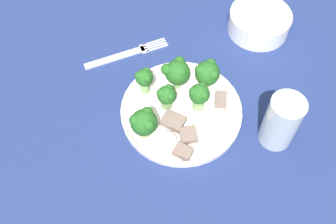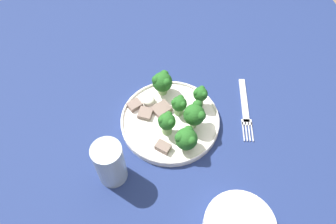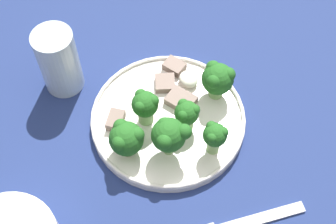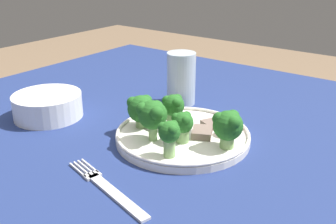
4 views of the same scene
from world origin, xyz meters
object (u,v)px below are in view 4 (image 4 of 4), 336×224
Objects in this scene: fork at (107,188)px; cream_bowl at (48,106)px; dinner_plate at (183,135)px; drinking_glass at (181,81)px.

cream_bowl is (0.11, 0.28, 0.02)m from fork.
cream_bowl reaches higher than dinner_plate.
dinner_plate is 0.19m from drinking_glass.
cream_bowl is 1.20× the size of drinking_glass.
drinking_glass is (0.15, 0.11, 0.04)m from dinner_plate.
dinner_plate is at bearing -143.69° from drinking_glass.
fork is (-0.19, -0.00, -0.01)m from dinner_plate.
dinner_plate reaches higher than fork.
dinner_plate is 2.09× the size of drinking_glass.
fork is at bearing -178.65° from dinner_plate.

